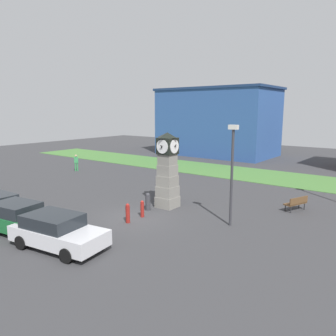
# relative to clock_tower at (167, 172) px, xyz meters

# --- Properties ---
(ground_plane) EXTENTS (89.21, 89.21, 0.00)m
(ground_plane) POSITION_rel_clock_tower_xyz_m (-0.19, -2.99, -2.29)
(ground_plane) COLOR #38383A
(clock_tower) EXTENTS (1.41, 1.40, 4.79)m
(clock_tower) POSITION_rel_clock_tower_xyz_m (0.00, 0.00, 0.00)
(clock_tower) COLOR gray
(clock_tower) RESTS_ON ground_plane
(bollard_near_tower) EXTENTS (0.32, 0.32, 1.11)m
(bollard_near_tower) POSITION_rel_clock_tower_xyz_m (-0.57, -1.27, -1.73)
(bollard_near_tower) COLOR #333338
(bollard_near_tower) RESTS_ON ground_plane
(bollard_mid_row) EXTENTS (0.22, 0.22, 0.99)m
(bollard_mid_row) POSITION_rel_clock_tower_xyz_m (0.04, -2.49, -1.79)
(bollard_mid_row) COLOR maroon
(bollard_mid_row) RESTS_ON ground_plane
(bollard_far_row) EXTENTS (0.24, 0.24, 1.10)m
(bollard_far_row) POSITION_rel_clock_tower_xyz_m (0.05, -3.71, -1.74)
(bollard_far_row) COLOR maroon
(bollard_far_row) RESTS_ON ground_plane
(car_near_tower) EXTENTS (4.27, 2.38, 1.56)m
(car_near_tower) POSITION_rel_clock_tower_xyz_m (-3.25, -8.12, -1.50)
(car_near_tower) COLOR #19602D
(car_near_tower) RESTS_ON ground_plane
(car_by_building) EXTENTS (4.72, 2.56, 1.54)m
(car_by_building) POSITION_rel_clock_tower_xyz_m (-0.17, -8.03, -1.51)
(car_by_building) COLOR silver
(car_by_building) RESTS_ON ground_plane
(bench) EXTENTS (1.10, 1.68, 0.90)m
(bench) POSITION_rel_clock_tower_xyz_m (6.87, 4.13, -1.77)
(bench) COLOR brown
(bench) RESTS_ON ground_plane
(pedestrian_near_bench) EXTENTS (0.44, 0.46, 1.68)m
(pedestrian_near_bench) POSITION_rel_clock_tower_xyz_m (-14.99, 4.43, -1.33)
(pedestrian_near_bench) COLOR #338C4C
(pedestrian_near_bench) RESTS_ON ground_plane
(street_lamp_far_side) EXTENTS (0.50, 0.24, 5.41)m
(street_lamp_far_side) POSITION_rel_clock_tower_xyz_m (4.77, -0.68, 0.89)
(street_lamp_far_side) COLOR #333338
(street_lamp_far_side) RESTS_ON ground_plane
(warehouse_blue_far) EXTENTS (15.73, 9.09, 9.05)m
(warehouse_blue_far) POSITION_rel_clock_tower_xyz_m (-9.68, 24.21, 2.24)
(warehouse_blue_far) COLOR #2D5193
(warehouse_blue_far) RESTS_ON ground_plane
(grass_verge_far) EXTENTS (53.52, 6.57, 0.04)m
(grass_verge_far) POSITION_rel_clock_tower_xyz_m (-4.10, 13.36, -2.27)
(grass_verge_far) COLOR #477A38
(grass_verge_far) RESTS_ON ground_plane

